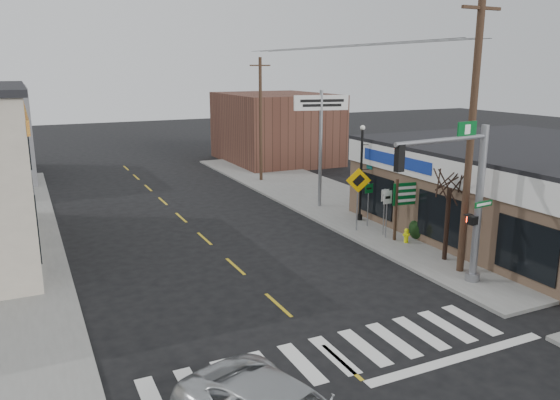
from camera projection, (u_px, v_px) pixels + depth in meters
name	position (u px, v px, depth m)	size (l,w,h in m)	color
ground	(342.00, 362.00, 14.66)	(140.00, 140.00, 0.00)	black
sidewalk_right	(357.00, 211.00, 29.80)	(6.00, 38.00, 0.13)	slate
center_line	(235.00, 266.00, 21.68)	(0.12, 56.00, 0.01)	gold
crosswalk	(334.00, 355.00, 15.01)	(11.00, 2.20, 0.01)	silver
thrift_store	(540.00, 193.00, 25.49)	(12.00, 14.00, 4.00)	brown
bldg_distant_right	(275.00, 128.00, 45.32)	(8.00, 10.00, 5.60)	#503024
traffic_signal_pole	(465.00, 189.00, 18.82)	(4.60, 0.37, 5.83)	gray
guide_sign	(409.00, 200.00, 24.37)	(1.60, 0.14, 2.80)	#402C1E
fire_hydrant	(406.00, 235.00, 24.13)	(0.21, 0.21, 0.65)	#DBE40C
ped_crossing_sign	(358.00, 189.00, 25.52)	(1.18, 0.08, 3.03)	gray
lamp_post	(362.00, 166.00, 27.19)	(0.63, 0.49, 4.81)	black
dance_center_sign	(321.00, 119.00, 29.46)	(3.01, 0.19, 6.40)	gray
bare_tree	(451.00, 175.00, 21.29)	(2.21, 2.21, 4.42)	black
shrub_front	(509.00, 246.00, 22.15)	(1.35, 1.35, 1.01)	#153518
shrub_back	(421.00, 229.00, 24.81)	(1.11, 1.11, 0.83)	black
utility_pole_near	(471.00, 134.00, 19.65)	(1.78, 0.27, 10.22)	#4D3B1F
utility_pole_far	(261.00, 118.00, 36.65)	(1.43, 0.21, 8.22)	#3C2818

